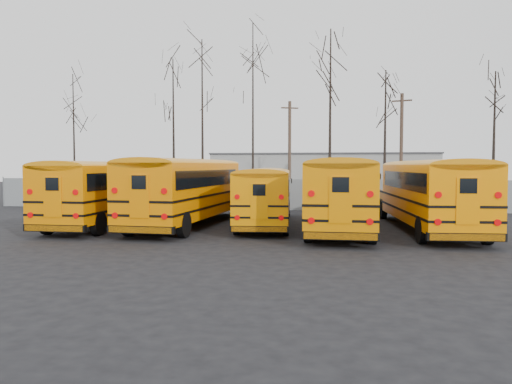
% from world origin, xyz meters
% --- Properties ---
extents(ground, '(120.00, 120.00, 0.00)m').
position_xyz_m(ground, '(0.00, 0.00, 0.00)').
color(ground, black).
rests_on(ground, ground).
extents(fence, '(40.00, 0.04, 2.00)m').
position_xyz_m(fence, '(0.00, 12.00, 1.00)').
color(fence, gray).
rests_on(fence, ground).
extents(distant_building, '(22.00, 8.00, 4.00)m').
position_xyz_m(distant_building, '(2.00, 32.00, 2.00)').
color(distant_building, '#A1A19C').
rests_on(distant_building, ground).
extents(bus_a, '(2.65, 11.23, 3.13)m').
position_xyz_m(bus_a, '(-7.45, 2.65, 1.84)').
color(bus_a, black).
rests_on(bus_a, ground).
extents(bus_b, '(3.34, 11.80, 3.26)m').
position_xyz_m(bus_b, '(-3.64, 2.81, 1.91)').
color(bus_b, black).
rests_on(bus_b, ground).
extents(bus_c, '(3.15, 10.17, 2.80)m').
position_xyz_m(bus_c, '(0.00, 3.48, 1.64)').
color(bus_c, black).
rests_on(bus_c, ground).
extents(bus_d, '(2.70, 11.56, 3.23)m').
position_xyz_m(bus_d, '(3.51, 2.28, 1.89)').
color(bus_d, black).
rests_on(bus_d, ground).
extents(bus_e, '(3.40, 11.53, 3.18)m').
position_xyz_m(bus_e, '(7.38, 2.67, 1.86)').
color(bus_e, black).
rests_on(bus_e, ground).
extents(utility_pole_left, '(1.33, 0.66, 7.93)m').
position_xyz_m(utility_pole_left, '(-0.31, 19.31, 4.07)').
color(utility_pole_left, '#4B372A').
rests_on(utility_pole_left, ground).
extents(utility_pole_right, '(1.43, 0.59, 8.28)m').
position_xyz_m(utility_pole_right, '(8.16, 18.80, 4.25)').
color(utility_pole_right, '#4B372A').
rests_on(utility_pole_right, ground).
extents(tree_0, '(0.26, 0.26, 10.08)m').
position_xyz_m(tree_0, '(-17.21, 16.80, 5.04)').
color(tree_0, black).
rests_on(tree_0, ground).
extents(tree_1, '(0.26, 0.26, 11.10)m').
position_xyz_m(tree_1, '(-9.16, 17.30, 5.55)').
color(tree_1, black).
rests_on(tree_1, ground).
extents(tree_2, '(0.26, 0.26, 11.51)m').
position_xyz_m(tree_2, '(-5.81, 13.51, 5.76)').
color(tree_2, black).
rests_on(tree_2, ground).
extents(tree_3, '(0.26, 0.26, 12.88)m').
position_xyz_m(tree_3, '(-2.50, 14.87, 6.44)').
color(tree_3, black).
rests_on(tree_3, ground).
extents(tree_4, '(0.26, 0.26, 12.04)m').
position_xyz_m(tree_4, '(2.90, 14.19, 6.02)').
color(tree_4, black).
rests_on(tree_4, ground).
extents(tree_5, '(0.26, 0.26, 9.79)m').
position_xyz_m(tree_5, '(6.83, 17.45, 4.89)').
color(tree_5, black).
rests_on(tree_5, ground).
extents(tree_6, '(0.26, 0.26, 9.37)m').
position_xyz_m(tree_6, '(14.10, 16.73, 4.68)').
color(tree_6, black).
rests_on(tree_6, ground).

